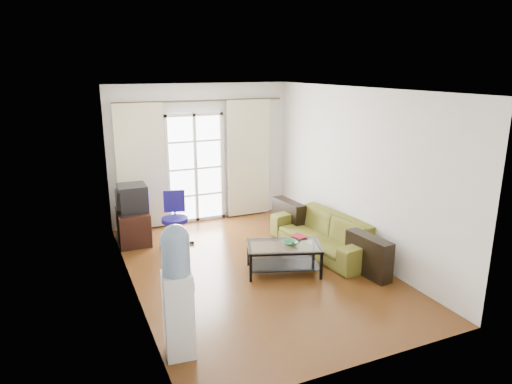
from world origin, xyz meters
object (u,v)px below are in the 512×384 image
Objects in this scene: sofa at (324,233)px; task_chair at (175,229)px; coffee_table at (284,255)px; crt_tv at (131,198)px; tv_stand at (133,226)px; water_cooler at (177,289)px.

task_chair reaches higher than sofa.
sofa is 1.76× the size of coffee_table.
crt_tv reaches higher than coffee_table.
task_chair is (0.65, -0.40, -0.53)m from crt_tv.
tv_stand is at bearing 162.48° from task_chair.
crt_tv is at bearing 94.58° from water_cooler.
water_cooler reaches higher than coffee_table.
crt_tv is (0.00, -0.01, 0.52)m from tv_stand.
sofa reaches higher than coffee_table.
water_cooler is (-1.95, -1.38, 0.49)m from coffee_table.
sofa reaches higher than tv_stand.
tv_stand reaches higher than coffee_table.
sofa is 1.46× the size of water_cooler.
sofa is at bearing -15.42° from task_chair.
coffee_table is 2.90m from crt_tv.
coffee_table is at bearing -40.83° from task_chair.
sofa is 3.35m from crt_tv.
task_chair reaches higher than coffee_table.
coffee_table is at bearing -70.75° from sofa.
sofa is at bearing -29.82° from crt_tv.
task_chair is (-2.21, 1.28, -0.03)m from sofa.
task_chair is (-1.21, 1.76, -0.01)m from coffee_table.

